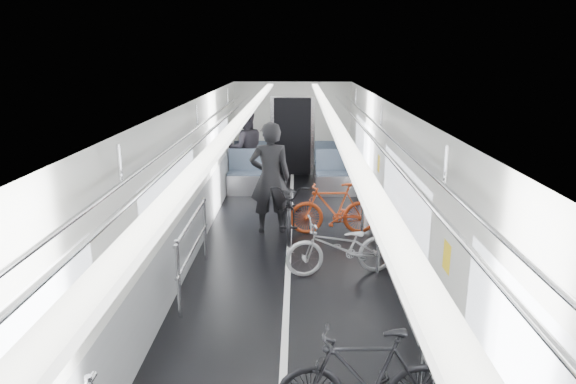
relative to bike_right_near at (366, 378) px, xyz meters
name	(u,v)px	position (x,y,z in m)	size (l,w,h in m)	color
car_shell	(289,179)	(-0.72, 4.30, 0.67)	(3.02, 14.01, 2.41)	black
bike_right_near	(366,378)	(0.00, 0.00, 0.00)	(0.43, 1.52, 0.91)	black
bike_right_mid	(341,247)	(0.05, 3.12, -0.03)	(0.56, 1.62, 0.85)	#A1A2A5
bike_right_far	(333,209)	(0.05, 4.86, 0.01)	(0.44, 1.54, 0.93)	#B43B16
bike_aisle	(291,207)	(-0.70, 4.87, 0.04)	(0.66, 1.88, 0.99)	black
person_standing	(270,178)	(-1.06, 4.97, 0.53)	(0.72, 0.47, 1.98)	black
person_seated	(246,148)	(-1.82, 8.29, 0.45)	(0.88, 0.69, 1.82)	#2D2A31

